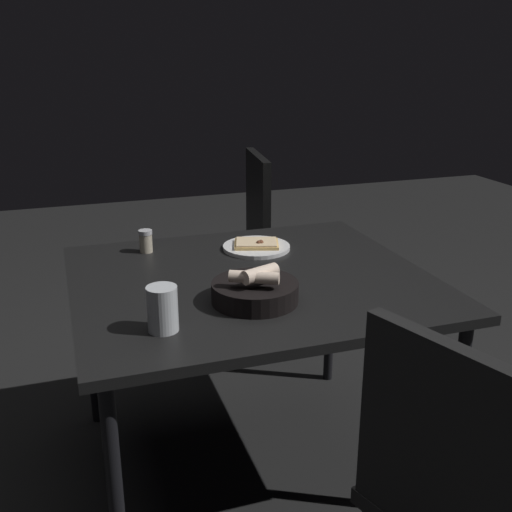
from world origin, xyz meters
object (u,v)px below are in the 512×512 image
object	(u,v)px
dining_table	(251,293)
beer_glass	(163,311)
chair_far	(235,245)
bread_basket	(255,290)
pepper_shaker	(146,242)
chair_near	(475,496)
pizza_plate	(256,246)

from	to	relation	value
dining_table	beer_glass	world-z (taller)	beer_glass
chair_far	bread_basket	bearing A→B (deg)	166.51
beer_glass	chair_far	world-z (taller)	chair_far
dining_table	bread_basket	world-z (taller)	bread_basket
pepper_shaker	dining_table	bearing A→B (deg)	-141.65
chair_near	dining_table	bearing A→B (deg)	12.70
pizza_plate	chair_near	size ratio (longest dim) A/B	0.27
pepper_shaker	chair_far	xyz separation A→B (m)	(0.54, -0.49, -0.22)
bread_basket	pepper_shaker	world-z (taller)	bread_basket
dining_table	bread_basket	size ratio (longest dim) A/B	4.46
pepper_shaker	chair_near	distance (m)	1.35
dining_table	chair_far	distance (m)	0.92
pizza_plate	chair_near	world-z (taller)	chair_near
pizza_plate	chair_far	world-z (taller)	chair_far
chair_far	dining_table	bearing A→B (deg)	166.74
beer_glass	chair_far	xyz separation A→B (m)	(1.18, -0.54, -0.24)
beer_glass	pepper_shaker	xyz separation A→B (m)	(0.65, -0.06, -0.02)
pepper_shaker	bread_basket	bearing A→B (deg)	-157.25
dining_table	beer_glass	size ratio (longest dim) A/B	9.24
pizza_plate	chair_far	bearing A→B (deg)	-9.38
bread_basket	beer_glass	world-z (taller)	beer_glass
dining_table	pizza_plate	xyz separation A→B (m)	(0.26, -0.11, 0.07)
pizza_plate	bread_basket	distance (m)	0.48
bread_basket	pepper_shaker	distance (m)	0.59
dining_table	chair_near	distance (m)	0.92
chair_near	bread_basket	bearing A→B (deg)	19.77
bread_basket	dining_table	bearing A→B (deg)	-14.57
pizza_plate	chair_near	bearing A→B (deg)	-175.26
dining_table	chair_near	world-z (taller)	chair_near
beer_glass	pepper_shaker	distance (m)	0.65
dining_table	chair_far	xyz separation A→B (m)	(0.89, -0.21, -0.13)
bread_basket	beer_glass	xyz separation A→B (m)	(-0.10, 0.28, 0.02)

